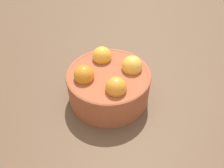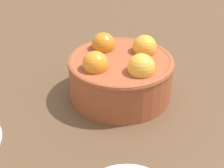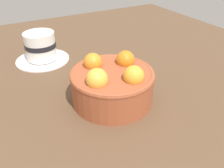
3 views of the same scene
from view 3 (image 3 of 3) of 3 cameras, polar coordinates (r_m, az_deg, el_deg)
ground_plane at (r=46.94cm, az=0.05°, el=-6.26°), size 119.22×109.00×4.94cm
terracotta_bowl at (r=43.29cm, az=0.05°, el=0.25°), size 15.59×15.59×8.76cm
coffee_cup at (r=61.54cm, az=-17.12°, el=8.42°), size 13.46×13.46×7.39cm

